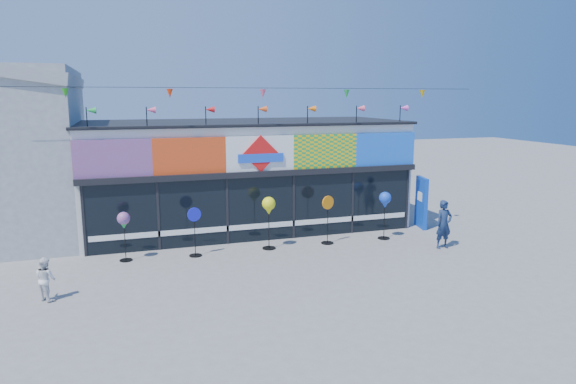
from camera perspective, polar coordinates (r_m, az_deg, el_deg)
name	(u,v)px	position (r m, az deg, el deg)	size (l,w,h in m)	color
ground	(291,271)	(15.14, 0.38, -8.81)	(80.00, 80.00, 0.00)	slate
kite_shop	(244,174)	(20.24, -4.90, 2.06)	(16.00, 5.70, 5.31)	white
blue_sign	(421,202)	(20.52, 14.60, -1.12)	(0.35, 1.00, 1.97)	#0C3FB6
spinner_0	(124,222)	(16.53, -17.79, -3.18)	(0.39, 0.39, 1.55)	black
spinner_1	(195,231)	(16.58, -10.33, -4.24)	(0.44, 0.40, 1.58)	black
spinner_2	(269,207)	(16.97, -2.15, -1.72)	(0.45, 0.45, 1.77)	black
spinner_3	(328,218)	(17.74, 4.43, -2.94)	(0.47, 0.43, 1.69)	black
spinner_4	(385,201)	(18.49, 10.73, -1.02)	(0.43, 0.43, 1.71)	black
adult_man	(444,224)	(17.95, 16.93, -3.46)	(0.60, 0.39, 1.64)	#172648
child	(46,279)	(14.29, -25.33, -8.72)	(0.54, 0.31, 1.10)	white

